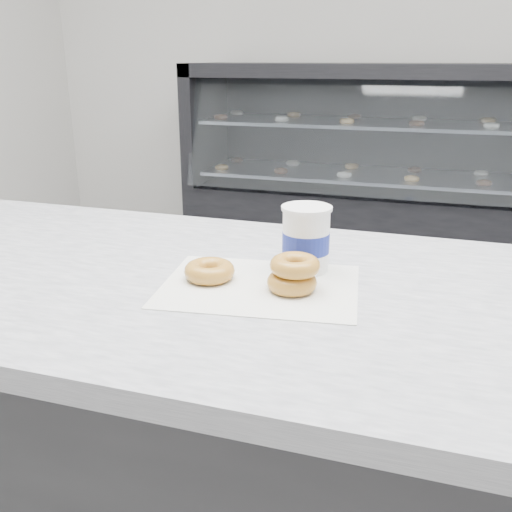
{
  "coord_description": "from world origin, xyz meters",
  "views": [
    {
      "loc": [
        0.34,
        -1.5,
        1.28
      ],
      "look_at": [
        0.04,
        -0.56,
        0.93
      ],
      "focal_mm": 40.0,
      "sensor_mm": 36.0,
      "label": 1
    }
  ],
  "objects": [
    {
      "name": "donut_stack",
      "position": [
        0.12,
        -0.62,
        0.93
      ],
      "size": [
        0.09,
        0.09,
        0.06
      ],
      "color": "gold",
      "rests_on": "wax_paper"
    },
    {
      "name": "wax_paper",
      "position": [
        0.06,
        -0.61,
        0.9
      ],
      "size": [
        0.37,
        0.3,
        0.0
      ],
      "primitive_type": "cube",
      "rotation": [
        0.0,
        0.0,
        0.13
      ],
      "color": "silver",
      "rests_on": "counter"
    },
    {
      "name": "ground",
      "position": [
        0.0,
        0.0,
        0.0
      ],
      "size": [
        5.0,
        5.0,
        0.0
      ],
      "primitive_type": "plane",
      "color": "gray",
      "rests_on": "ground"
    },
    {
      "name": "coffee_cup",
      "position": [
        0.12,
        -0.51,
        0.96
      ],
      "size": [
        0.12,
        0.12,
        0.12
      ],
      "rotation": [
        0.0,
        0.0,
        0.43
      ],
      "color": "white",
      "rests_on": "counter"
    },
    {
      "name": "counter",
      "position": [
        0.0,
        -0.6,
        0.45
      ],
      "size": [
        3.06,
        0.76,
        0.9
      ],
      "color": "#333335",
      "rests_on": "ground"
    },
    {
      "name": "display_case",
      "position": [
        0.0,
        2.12,
        0.49
      ],
      "size": [
        2.4,
        0.74,
        1.25
      ],
      "color": "black",
      "rests_on": "ground"
    },
    {
      "name": "donut_single",
      "position": [
        -0.03,
        -0.61,
        0.92
      ],
      "size": [
        0.1,
        0.1,
        0.03
      ],
      "primitive_type": "torus",
      "rotation": [
        0.0,
        0.0,
        0.07
      ],
      "color": "gold",
      "rests_on": "wax_paper"
    }
  ]
}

